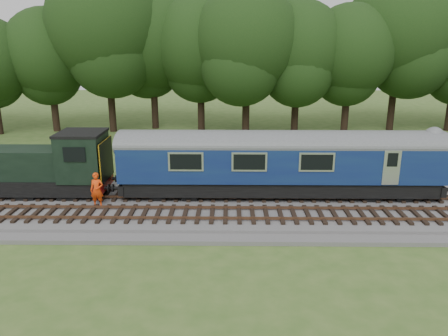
{
  "coord_description": "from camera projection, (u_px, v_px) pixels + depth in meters",
  "views": [
    {
      "loc": [
        -1.92,
        -22.46,
        9.02
      ],
      "look_at": [
        -2.23,
        1.4,
        2.0
      ],
      "focal_mm": 35.0,
      "sensor_mm": 36.0,
      "label": 1
    }
  ],
  "objects": [
    {
      "name": "ground",
      "position": [
        264.0,
        210.0,
        24.07
      ],
      "size": [
        120.0,
        120.0,
        0.0
      ],
      "primitive_type": "plane",
      "color": "#3B5C22",
      "rests_on": "ground"
    },
    {
      "name": "worker",
      "position": [
        97.0,
        190.0,
        23.33
      ],
      "size": [
        0.7,
        0.46,
        1.91
      ],
      "primitive_type": "imported",
      "rotation": [
        0.0,
        0.0,
        0.01
      ],
      "color": "#FF430D",
      "rests_on": "ballast"
    },
    {
      "name": "tree_line",
      "position": [
        248.0,
        131.0,
        45.17
      ],
      "size": [
        70.0,
        8.0,
        18.0
      ],
      "primitive_type": null,
      "color": "black",
      "rests_on": "ground"
    },
    {
      "name": "shunter_loco",
      "position": [
        37.0,
        168.0,
        25.02
      ],
      "size": [
        8.92,
        2.6,
        3.38
      ],
      "color": "black",
      "rests_on": "ground"
    },
    {
      "name": "ballast",
      "position": [
        264.0,
        207.0,
        24.02
      ],
      "size": [
        70.0,
        7.0,
        0.35
      ],
      "primitive_type": "cube",
      "color": "#4C4C4F",
      "rests_on": "ground"
    },
    {
      "name": "track_south",
      "position": [
        267.0,
        214.0,
        22.42
      ],
      "size": [
        67.2,
        2.4,
        0.21
      ],
      "color": "black",
      "rests_on": "ballast"
    },
    {
      "name": "fence",
      "position": [
        259.0,
        184.0,
        28.39
      ],
      "size": [
        64.0,
        0.12,
        1.0
      ],
      "primitive_type": null,
      "color": "#6B6054",
      "rests_on": "ground"
    },
    {
      "name": "track_north",
      "position": [
        262.0,
        194.0,
        25.29
      ],
      "size": [
        67.2,
        2.4,
        0.21
      ],
      "color": "black",
      "rests_on": "ballast"
    },
    {
      "name": "dmu_railcar",
      "position": [
        280.0,
        158.0,
        24.66
      ],
      "size": [
        18.05,
        2.86,
        3.88
      ],
      "color": "black",
      "rests_on": "ground"
    }
  ]
}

